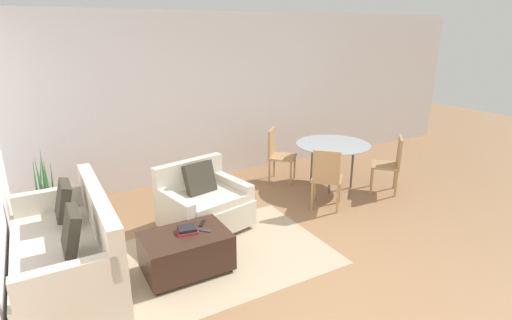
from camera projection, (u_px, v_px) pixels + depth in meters
The scene contains 14 objects.
ground_plane at pixel (319, 278), 4.16m from camera, with size 20.00×20.00×0.00m, color #936B47.
wall_back at pixel (193, 99), 6.55m from camera, with size 12.00×0.06×2.75m.
area_rug at pixel (208, 259), 4.50m from camera, with size 2.76×1.75×0.01m.
couch at pixel (69, 251), 4.08m from camera, with size 0.91×1.93×0.91m.
armchair at pixel (203, 204), 5.12m from camera, with size 1.15×1.03×0.88m.
ottoman at pixel (186, 251), 4.23m from camera, with size 0.89×0.61×0.43m.
book_stack at pixel (187, 230), 4.20m from camera, with size 0.23×0.20×0.05m.
tv_remote_primary at pixel (205, 230), 4.24m from camera, with size 0.13×0.14×0.01m.
tv_remote_secondary at pixel (202, 223), 4.40m from camera, with size 0.12×0.14×0.01m.
potted_plant at pixel (49, 211), 5.15m from camera, with size 0.42×0.42×1.08m.
dining_table at pixel (333, 148), 6.40m from camera, with size 1.18×1.18×0.72m.
dining_chair_near_left at pixel (327, 175), 5.61m from camera, with size 0.59×0.59×0.90m.
dining_chair_near_right at pixel (391, 161), 6.21m from camera, with size 0.59×0.59×0.90m.
dining_chair_far_left at pixel (277, 152), 6.67m from camera, with size 0.59×0.59×0.90m.
Camera 1 is at (-2.33, -2.77, 2.48)m, focal length 28.00 mm.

